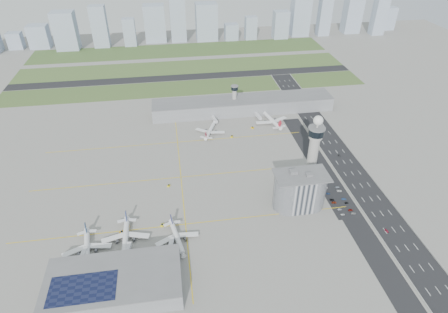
{
  "coord_description": "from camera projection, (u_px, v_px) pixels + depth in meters",
  "views": [
    {
      "loc": [
        -42.53,
        -240.04,
        204.6
      ],
      "look_at": [
        0.0,
        35.0,
        15.0
      ],
      "focal_mm": 30.0,
      "sensor_mm": 36.0,
      "label": 1
    }
  ],
  "objects": [
    {
      "name": "skyline_bldg_7",
      "position": [
        155.0,
        23.0,
        648.7
      ],
      "size": [
        35.76,
        28.61,
        61.22
      ],
      "primitive_type": "cube",
      "color": "#9EADC1",
      "rests_on": "ground"
    },
    {
      "name": "landside_road",
      "position": [
        336.0,
        191.0,
        319.79
      ],
      "size": [
        18.0,
        260.0,
        0.08
      ],
      "primitive_type": "cube",
      "color": "black",
      "rests_on": "ground"
    },
    {
      "name": "near_terminal",
      "position": [
        114.0,
        283.0,
        234.89
      ],
      "size": [
        84.0,
        42.0,
        13.0
      ],
      "color": "gray",
      "rests_on": "ground"
    },
    {
      "name": "skyline_bldg_15",
      "position": [
        352.0,
        15.0,
        692.73
      ],
      "size": [
        30.25,
        24.2,
        63.4
      ],
      "primitive_type": "cube",
      "color": "#9EADC1",
      "rests_on": "ground"
    },
    {
      "name": "skyline_bldg_11",
      "position": [
        251.0,
        28.0,
        665.07
      ],
      "size": [
        20.22,
        16.18,
        38.97
      ],
      "primitive_type": "cube",
      "color": "#9EADC1",
      "rests_on": "ground"
    },
    {
      "name": "skyline_bldg_13",
      "position": [
        301.0,
        12.0,
        673.04
      ],
      "size": [
        32.26,
        25.81,
        81.2
      ],
      "primitive_type": "cube",
      "color": "#9EADC1",
      "rests_on": "ground"
    },
    {
      "name": "tug_4",
      "position": [
        232.0,
        136.0,
        392.98
      ],
      "size": [
        3.2,
        3.73,
        1.83
      ],
      "primitive_type": null,
      "rotation": [
        0.0,
        0.0,
        -0.39
      ],
      "color": "gold",
      "rests_on": "ground"
    },
    {
      "name": "jet_bridge_near_0",
      "position": [
        80.0,
        265.0,
        250.92
      ],
      "size": [
        5.39,
        14.31,
        5.7
      ],
      "primitive_type": null,
      "rotation": [
        0.0,
        0.0,
        1.4
      ],
      "color": "silver",
      "rests_on": "ground"
    },
    {
      "name": "skyline_bldg_5",
      "position": [
        100.0,
        27.0,
        621.58
      ],
      "size": [
        25.49,
        20.39,
        66.89
      ],
      "primitive_type": "cube",
      "color": "#9EADC1",
      "rests_on": "ground"
    },
    {
      "name": "control_tower",
      "position": [
        314.0,
        147.0,
        312.51
      ],
      "size": [
        14.0,
        14.0,
        64.5
      ],
      "color": "#ADAAA5",
      "rests_on": "ground"
    },
    {
      "name": "skyline_bldg_3",
      "position": [
        39.0,
        36.0,
        626.62
      ],
      "size": [
        32.3,
        25.84,
        36.93
      ],
      "primitive_type": "cube",
      "color": "#9EADC1",
      "rests_on": "ground"
    },
    {
      "name": "airplane_far_b",
      "position": [
        271.0,
        118.0,
        416.22
      ],
      "size": [
        46.03,
        51.09,
        12.36
      ],
      "primitive_type": null,
      "rotation": [
        0.0,
        0.0,
        1.78
      ],
      "color": "white",
      "rests_on": "ground"
    },
    {
      "name": "tug_0",
      "position": [
        127.0,
        226.0,
        283.72
      ],
      "size": [
        4.04,
        3.13,
        2.11
      ],
      "primitive_type": null,
      "rotation": [
        0.0,
        0.0,
        1.38
      ],
      "color": "orange",
      "rests_on": "ground"
    },
    {
      "name": "admin_building",
      "position": [
        300.0,
        190.0,
        296.6
      ],
      "size": [
        42.0,
        24.0,
        33.5
      ],
      "color": "#B2B2B7",
      "rests_on": "ground"
    },
    {
      "name": "grass_strip_1",
      "position": [
        184.0,
        67.0,
        559.09
      ],
      "size": [
        480.0,
        60.0,
        0.08
      ],
      "primitive_type": "cube",
      "color": "#465D2C",
      "rests_on": "ground"
    },
    {
      "name": "airplane_near_a",
      "position": [
        86.0,
        247.0,
        260.6
      ],
      "size": [
        39.47,
        44.62,
        11.28
      ],
      "primitive_type": null,
      "rotation": [
        0.0,
        0.0,
        -1.43
      ],
      "color": "white",
      "rests_on": "ground"
    },
    {
      "name": "car_lot_10",
      "position": [
        339.0,
        191.0,
        319.33
      ],
      "size": [
        4.46,
        2.58,
        1.17
      ],
      "primitive_type": "imported",
      "rotation": [
        0.0,
        0.0,
        1.41
      ],
      "color": "white",
      "rests_on": "ground"
    },
    {
      "name": "jet_bridge_near_1",
      "position": [
        125.0,
        260.0,
        254.71
      ],
      "size": [
        5.39,
        14.31,
        5.7
      ],
      "primitive_type": null,
      "rotation": [
        0.0,
        0.0,
        1.4
      ],
      "color": "silver",
      "rests_on": "ground"
    },
    {
      "name": "car_lot_11",
      "position": [
        337.0,
        187.0,
        323.33
      ],
      "size": [
        4.0,
        1.68,
        1.15
      ],
      "primitive_type": "imported",
      "rotation": [
        0.0,
        0.0,
        1.59
      ],
      "color": "#949FAD",
      "rests_on": "ground"
    },
    {
      "name": "barrier_left",
      "position": [
        343.0,
        182.0,
        329.03
      ],
      "size": [
        0.6,
        500.0,
        1.2
      ],
      "primitive_type": "cube",
      "color": "#9E9E99",
      "rests_on": "ground"
    },
    {
      "name": "car_lot_5",
      "position": [
        325.0,
        187.0,
        322.89
      ],
      "size": [
        3.97,
        1.39,
        1.31
      ],
      "primitive_type": "imported",
      "rotation": [
        0.0,
        0.0,
        1.57
      ],
      "color": "silver",
      "rests_on": "ground"
    },
    {
      "name": "car_lot_3",
      "position": [
        332.0,
        200.0,
        309.72
      ],
      "size": [
        3.91,
        1.89,
        1.1
      ],
      "primitive_type": "imported",
      "rotation": [
        0.0,
        0.0,
        1.47
      ],
      "color": "black",
      "rests_on": "ground"
    },
    {
      "name": "grass_strip_2",
      "position": [
        181.0,
        50.0,
        624.42
      ],
      "size": [
        480.0,
        70.0,
        0.08
      ],
      "primitive_type": "cube",
      "color": "#3C5227",
      "rests_on": "ground"
    },
    {
      "name": "car_hw_1",
      "position": [
        339.0,
        156.0,
        363.78
      ],
      "size": [
        1.61,
        3.57,
        1.14
      ],
      "primitive_type": "imported",
      "rotation": [
        0.0,
        0.0,
        0.12
      ],
      "color": "black",
      "rests_on": "ground"
    },
    {
      "name": "parking_lot",
      "position": [
        339.0,
        200.0,
        309.73
      ],
      "size": [
        20.0,
        44.0,
        0.1
      ],
      "primitive_type": "cube",
      "color": "black",
      "rests_on": "ground"
    },
    {
      "name": "skyline_bldg_10",
      "position": [
        231.0,
        32.0,
        664.09
      ],
      "size": [
        23.01,
        18.41,
        27.75
      ],
      "primitive_type": "cube",
      "color": "#9EADC1",
      "rests_on": "ground"
    },
    {
      "name": "airplane_near_c",
      "position": [
        177.0,
        236.0,
        269.49
      ],
      "size": [
        39.66,
        44.12,
        10.73
      ],
      "primitive_type": null,
      "rotation": [
        0.0,
        0.0,
        -1.37
      ],
      "color": "white",
      "rests_on": "ground"
    },
    {
      "name": "skyline_bldg_14",
      "position": [
        324.0,
        16.0,
        676.41
      ],
      "size": [
        21.59,
        17.28,
        68.75
      ],
      "primitive_type": "cube",
      "color": "#9EADC1",
      "rests_on": "ground"
    },
    {
      "name": "car_lot_4",
      "position": [
        328.0,
        194.0,
        316.34
      ],
      "size": [
        3.57,
        1.76,
        1.17
      ],
      "primitive_type": "imported",
      "rotation": [
        0.0,
        0.0,
        1.46
      ],
      "color": "navy",
      "rests_on": "ground"
    },
    {
      "name": "car_hw_0",
      "position": [
        387.0,
        231.0,
        280.39
      ],
      "size": [
        2.0,
        3.86,
        1.26
      ],
      "primitive_type": "imported",
      "rotation": [
        0.0,
        0.0,
        0.14
      ],
      "color": "maroon",
      "rests_on": "ground"
    },
    {
      "name": "tug_5",
      "position": [
        253.0,
        128.0,
        408.18
      ],
      "size": [
        3.83,
        3.61,
        1.84
      ],
      "primitive_type": null,
      "rotation": [
        0.0,
        0.0,
        -2.2
      ],
      "color": "#FEBA0A",
      "rests_on": "ground"
    },
    {
      "name": "skyline_bldg_8",
      "position": [
        178.0,
        17.0,
        643.16
      ],
      "size": [
        26.33,
        21.06,
        83.39
      ],
      "primitive_type": "cube",
      "color": "#9EADC1",
      "rests_on": "ground"
    },
    {
      "name": "grass_strip_0",
      "position": [
        187.0,
        88.0,
        497.83
      ],
      "size": [
        480.0,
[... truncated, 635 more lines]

